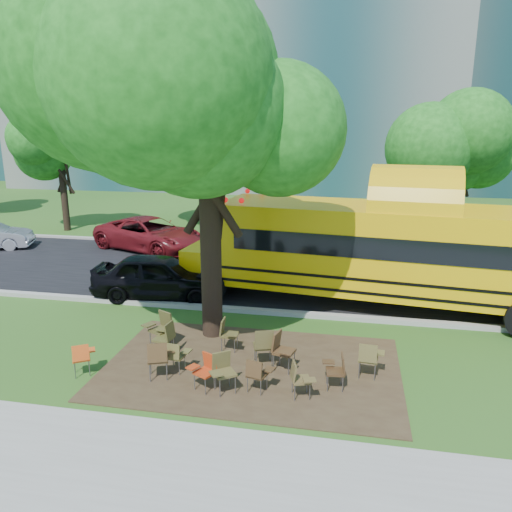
% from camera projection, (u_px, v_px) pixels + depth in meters
% --- Properties ---
extents(ground, '(160.00, 160.00, 0.00)m').
position_uv_depth(ground, '(217.00, 355.00, 12.65)').
color(ground, '#275119').
rests_on(ground, ground).
extents(sidewalk, '(60.00, 4.00, 0.04)m').
position_uv_depth(sidewalk, '(133.00, 494.00, 7.91)').
color(sidewalk, gray).
rests_on(sidewalk, ground).
extents(dirt_patch, '(7.00, 4.50, 0.03)m').
position_uv_depth(dirt_patch, '(252.00, 367.00, 11.99)').
color(dirt_patch, '#382819').
rests_on(dirt_patch, ground).
extents(asphalt_road, '(80.00, 8.00, 0.04)m').
position_uv_depth(asphalt_road, '(265.00, 274.00, 19.28)').
color(asphalt_road, black).
rests_on(asphalt_road, ground).
extents(kerb_near, '(80.00, 0.25, 0.14)m').
position_uv_depth(kerb_near, '(243.00, 310.00, 15.48)').
color(kerb_near, gray).
rests_on(kerb_near, ground).
extents(kerb_far, '(80.00, 0.25, 0.14)m').
position_uv_depth(kerb_far, '(280.00, 248.00, 23.15)').
color(kerb_far, gray).
rests_on(kerb_far, ground).
extents(building_main, '(38.00, 16.00, 22.00)m').
position_uv_depth(building_main, '(234.00, 62.00, 45.37)').
color(building_main, slate).
rests_on(building_main, ground).
extents(bg_tree_0, '(5.20, 5.20, 7.18)m').
position_uv_depth(bg_tree_0, '(59.00, 144.00, 25.99)').
color(bg_tree_0, black).
rests_on(bg_tree_0, ground).
extents(bg_tree_2, '(4.80, 4.80, 6.62)m').
position_uv_depth(bg_tree_2, '(205.00, 150.00, 27.64)').
color(bg_tree_2, black).
rests_on(bg_tree_2, ground).
extents(bg_tree_3, '(5.60, 5.60, 7.84)m').
position_uv_depth(bg_tree_3, '(461.00, 137.00, 23.13)').
color(bg_tree_3, black).
rests_on(bg_tree_3, ground).
extents(main_tree, '(7.10, 7.10, 9.73)m').
position_uv_depth(main_tree, '(207.00, 103.00, 12.26)').
color(main_tree, black).
rests_on(main_tree, ground).
extents(school_bus, '(13.44, 4.41, 3.23)m').
position_uv_depth(school_bus, '(406.00, 251.00, 15.35)').
color(school_bus, '#DDA706').
rests_on(school_bus, ground).
extents(chair_0, '(0.54, 0.67, 0.81)m').
position_uv_depth(chair_0, '(82.00, 356.00, 11.52)').
color(chair_0, '#D44E16').
rests_on(chair_0, ground).
extents(chair_1, '(0.55, 0.47, 0.79)m').
position_uv_depth(chair_1, '(176.00, 354.00, 11.61)').
color(chair_1, brown).
rests_on(chair_1, ground).
extents(chair_2, '(0.65, 0.73, 0.95)m').
position_uv_depth(chair_2, '(159.00, 356.00, 11.31)').
color(chair_2, '#463119').
rests_on(chair_2, ground).
extents(chair_3, '(0.69, 0.54, 0.83)m').
position_uv_depth(chair_3, '(206.00, 368.00, 10.91)').
color(chair_3, '#A33111').
rests_on(chair_3, ground).
extents(chair_4, '(0.62, 0.48, 0.81)m').
position_uv_depth(chair_4, '(257.00, 372.00, 10.75)').
color(chair_4, '#402B16').
rests_on(chair_4, ground).
extents(chair_5, '(0.61, 0.76, 0.91)m').
position_uv_depth(chair_5, '(222.00, 369.00, 10.78)').
color(chair_5, brown).
rests_on(chair_5, ground).
extents(chair_6, '(0.54, 0.55, 0.83)m').
position_uv_depth(chair_6, '(337.00, 368.00, 10.92)').
color(chair_6, '#3F2916').
rests_on(chair_6, ground).
extents(chair_7, '(0.61, 0.56, 0.82)m').
position_uv_depth(chair_7, '(299.00, 377.00, 10.54)').
color(chair_7, brown).
rests_on(chair_7, ground).
extents(chair_8, '(0.54, 0.65, 0.92)m').
position_uv_depth(chair_8, '(166.00, 335.00, 12.46)').
color(chair_8, '#48451F').
rests_on(chair_8, ground).
extents(chair_9, '(0.81, 0.64, 0.97)m').
position_uv_depth(chair_9, '(161.00, 326.00, 12.94)').
color(chair_9, '#443F1D').
rests_on(chair_9, ground).
extents(chair_10, '(0.52, 0.56, 0.86)m').
position_uv_depth(chair_10, '(227.00, 332.00, 12.73)').
color(chair_10, '#4A4320').
rests_on(chair_10, ground).
extents(chair_11, '(0.66, 0.72, 0.97)m').
position_uv_depth(chair_11, '(265.00, 343.00, 11.93)').
color(chair_11, '#433C1D').
rests_on(chair_11, ground).
extents(chair_12, '(0.57, 0.73, 0.97)m').
position_uv_depth(chair_12, '(282.00, 348.00, 11.69)').
color(chair_12, '#483019').
rests_on(chair_12, ground).
extents(chair_13, '(0.61, 0.52, 0.89)m').
position_uv_depth(chair_13, '(369.00, 357.00, 11.36)').
color(chair_13, brown).
rests_on(chair_13, ground).
extents(black_car, '(4.55, 2.21, 1.50)m').
position_uv_depth(black_car, '(159.00, 276.00, 16.61)').
color(black_car, black).
rests_on(black_car, ground).
extents(bg_car_red, '(5.91, 4.23, 1.49)m').
position_uv_depth(bg_car_red, '(150.00, 234.00, 22.84)').
color(bg_car_red, '#5D1014').
rests_on(bg_car_red, ground).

